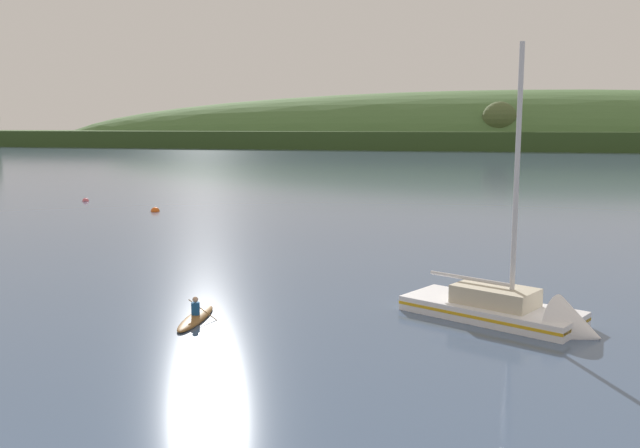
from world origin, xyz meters
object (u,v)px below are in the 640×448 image
object	(u,v)px
mooring_buoy_midchannel	(86,201)
mooring_buoy_foreground	(155,212)
canoe_with_paddler	(196,317)
sailboat_near_mooring	(516,317)

from	to	relation	value
mooring_buoy_midchannel	mooring_buoy_foreground	bearing A→B (deg)	-26.40
mooring_buoy_foreground	mooring_buoy_midchannel	world-z (taller)	mooring_buoy_foreground
mooring_buoy_foreground	canoe_with_paddler	bearing A→B (deg)	-57.50
mooring_buoy_foreground	mooring_buoy_midchannel	bearing A→B (deg)	153.60
sailboat_near_mooring	mooring_buoy_midchannel	size ratio (longest dim) A/B	16.03
sailboat_near_mooring	canoe_with_paddler	bearing A→B (deg)	-140.78
sailboat_near_mooring	mooring_buoy_midchannel	xyz separation A→B (m)	(-40.66, 31.06, -0.22)
sailboat_near_mooring	canoe_with_paddler	size ratio (longest dim) A/B	3.18
mooring_buoy_midchannel	sailboat_near_mooring	bearing A→B (deg)	-37.37
canoe_with_paddler	mooring_buoy_foreground	size ratio (longest dim) A/B	4.22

